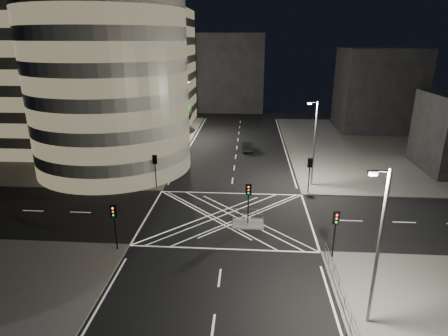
# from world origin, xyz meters

# --- Properties ---
(ground) EXTENTS (120.00, 120.00, 0.00)m
(ground) POSITION_xyz_m (0.00, 0.00, 0.00)
(ground) COLOR black
(ground) RESTS_ON ground
(sidewalk_far_left) EXTENTS (42.00, 42.00, 0.15)m
(sidewalk_far_left) POSITION_xyz_m (-29.00, 27.00, 0.07)
(sidewalk_far_left) COLOR #54504E
(sidewalk_far_left) RESTS_ON ground
(sidewalk_far_right) EXTENTS (42.00, 42.00, 0.15)m
(sidewalk_far_right) POSITION_xyz_m (29.00, 27.00, 0.07)
(sidewalk_far_right) COLOR #54504E
(sidewalk_far_right) RESTS_ON ground
(central_island) EXTENTS (3.00, 2.00, 0.15)m
(central_island) POSITION_xyz_m (2.00, -1.50, 0.07)
(central_island) COLOR slate
(central_island) RESTS_ON ground
(office_tower_curved) EXTENTS (30.00, 29.00, 27.20)m
(office_tower_curved) POSITION_xyz_m (-20.74, 18.74, 12.65)
(office_tower_curved) COLOR gray
(office_tower_curved) RESTS_ON sidewalk_far_left
(office_block_rear) EXTENTS (24.00, 16.00, 22.00)m
(office_block_rear) POSITION_xyz_m (-22.00, 42.00, 11.15)
(office_block_rear) COLOR gray
(office_block_rear) RESTS_ON sidewalk_far_left
(building_right_far) EXTENTS (14.00, 12.00, 15.00)m
(building_right_far) POSITION_xyz_m (26.00, 40.00, 7.65)
(building_right_far) COLOR black
(building_right_far) RESTS_ON sidewalk_far_right
(building_far_end) EXTENTS (18.00, 8.00, 18.00)m
(building_far_end) POSITION_xyz_m (-4.00, 58.00, 9.00)
(building_far_end) COLOR black
(building_far_end) RESTS_ON ground
(tree_a) EXTENTS (4.58, 4.58, 6.66)m
(tree_a) POSITION_xyz_m (-10.50, 9.00, 4.17)
(tree_a) COLOR black
(tree_a) RESTS_ON sidewalk_far_left
(tree_b) EXTENTS (5.05, 5.05, 7.61)m
(tree_b) POSITION_xyz_m (-10.50, 15.00, 4.85)
(tree_b) COLOR black
(tree_b) RESTS_ON sidewalk_far_left
(tree_c) EXTENTS (3.68, 3.68, 6.90)m
(tree_c) POSITION_xyz_m (-10.50, 21.00, 4.91)
(tree_c) COLOR black
(tree_c) RESTS_ON sidewalk_far_left
(tree_d) EXTENTS (4.88, 4.88, 7.67)m
(tree_d) POSITION_xyz_m (-10.50, 27.00, 5.01)
(tree_d) COLOR black
(tree_d) RESTS_ON sidewalk_far_left
(tree_e) EXTENTS (4.14, 4.14, 6.53)m
(tree_e) POSITION_xyz_m (-10.50, 33.00, 4.29)
(tree_e) COLOR black
(tree_e) RESTS_ON sidewalk_far_left
(traffic_signal_fl) EXTENTS (0.55, 0.22, 4.00)m
(traffic_signal_fl) POSITION_xyz_m (-8.80, 6.80, 2.91)
(traffic_signal_fl) COLOR black
(traffic_signal_fl) RESTS_ON sidewalk_far_left
(traffic_signal_nl) EXTENTS (0.55, 0.22, 4.00)m
(traffic_signal_nl) POSITION_xyz_m (-8.80, -6.80, 2.91)
(traffic_signal_nl) COLOR black
(traffic_signal_nl) RESTS_ON sidewalk_near_left
(traffic_signal_fr) EXTENTS (0.55, 0.22, 4.00)m
(traffic_signal_fr) POSITION_xyz_m (8.80, 6.80, 2.91)
(traffic_signal_fr) COLOR black
(traffic_signal_fr) RESTS_ON sidewalk_far_right
(traffic_signal_nr) EXTENTS (0.55, 0.22, 4.00)m
(traffic_signal_nr) POSITION_xyz_m (8.80, -6.80, 2.91)
(traffic_signal_nr) COLOR black
(traffic_signal_nr) RESTS_ON sidewalk_near_right
(traffic_signal_island) EXTENTS (0.55, 0.22, 4.00)m
(traffic_signal_island) POSITION_xyz_m (2.00, -1.50, 2.91)
(traffic_signal_island) COLOR black
(traffic_signal_island) RESTS_ON central_island
(street_lamp_left_near) EXTENTS (1.25, 0.25, 10.00)m
(street_lamp_left_near) POSITION_xyz_m (-9.44, 12.00, 5.54)
(street_lamp_left_near) COLOR slate
(street_lamp_left_near) RESTS_ON sidewalk_far_left
(street_lamp_left_far) EXTENTS (1.25, 0.25, 10.00)m
(street_lamp_left_far) POSITION_xyz_m (-9.44, 30.00, 5.54)
(street_lamp_left_far) COLOR slate
(street_lamp_left_far) RESTS_ON sidewalk_far_left
(street_lamp_right_far) EXTENTS (1.25, 0.25, 10.00)m
(street_lamp_right_far) POSITION_xyz_m (9.44, 9.00, 5.54)
(street_lamp_right_far) COLOR slate
(street_lamp_right_far) RESTS_ON sidewalk_far_right
(street_lamp_right_near) EXTENTS (1.25, 0.25, 10.00)m
(street_lamp_right_near) POSITION_xyz_m (9.44, -14.00, 5.54)
(street_lamp_right_near) COLOR slate
(street_lamp_right_near) RESTS_ON sidewalk_near_right
(railing_near_right) EXTENTS (0.06, 11.70, 1.10)m
(railing_near_right) POSITION_xyz_m (8.30, -12.15, 0.70)
(railing_near_right) COLOR slate
(railing_near_right) RESTS_ON sidewalk_near_right
(railing_island_south) EXTENTS (2.80, 0.06, 1.10)m
(railing_island_south) POSITION_xyz_m (2.00, -2.40, 0.70)
(railing_island_south) COLOR slate
(railing_island_south) RESTS_ON central_island
(railing_island_north) EXTENTS (2.80, 0.06, 1.10)m
(railing_island_north) POSITION_xyz_m (2.00, -0.60, 0.70)
(railing_island_north) COLOR slate
(railing_island_north) RESTS_ON central_island
(sedan) EXTENTS (1.72, 4.29, 1.39)m
(sedan) POSITION_xyz_m (1.71, 23.36, 0.69)
(sedan) COLOR black
(sedan) RESTS_ON ground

